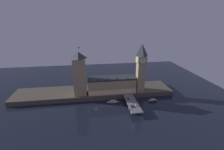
% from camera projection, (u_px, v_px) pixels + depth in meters
% --- Properties ---
extents(ground_plane, '(400.00, 400.00, 0.00)m').
position_uv_depth(ground_plane, '(96.00, 108.00, 198.23)').
color(ground_plane, black).
extents(embankment, '(220.00, 42.00, 6.47)m').
position_uv_depth(embankment, '(94.00, 92.00, 233.55)').
color(embankment, '#4C4438').
rests_on(embankment, ground_plane).
extents(parliament_hall, '(64.68, 21.82, 25.02)m').
position_uv_depth(parliament_hall, '(111.00, 84.00, 225.12)').
color(parliament_hall, tan).
rests_on(parliament_hall, embankment).
extents(clock_tower, '(12.47, 12.58, 68.35)m').
position_uv_depth(clock_tower, '(141.00, 66.00, 217.75)').
color(clock_tower, tan).
rests_on(clock_tower, embankment).
extents(victoria_tower, '(16.25, 16.25, 63.80)m').
position_uv_depth(victoria_tower, '(80.00, 74.00, 211.36)').
color(victoria_tower, tan).
rests_on(victoria_tower, embankment).
extents(bridge, '(12.79, 46.00, 6.61)m').
position_uv_depth(bridge, '(132.00, 104.00, 198.32)').
color(bridge, slate).
rests_on(bridge, ground_plane).
extents(car_northbound_lead, '(2.02, 4.03, 1.39)m').
position_uv_depth(car_northbound_lead, '(128.00, 99.00, 205.76)').
color(car_northbound_lead, navy).
rests_on(car_northbound_lead, bridge).
extents(car_northbound_trail, '(2.11, 4.64, 1.57)m').
position_uv_depth(car_northbound_trail, '(132.00, 106.00, 187.96)').
color(car_northbound_trail, black).
rests_on(car_northbound_trail, bridge).
extents(car_southbound_lead, '(2.09, 4.13, 1.45)m').
position_uv_depth(car_southbound_lead, '(137.00, 105.00, 190.11)').
color(car_southbound_lead, silver).
rests_on(car_southbound_lead, bridge).
extents(car_southbound_trail, '(2.03, 4.41, 1.41)m').
position_uv_depth(car_southbound_trail, '(133.00, 99.00, 203.49)').
color(car_southbound_trail, silver).
rests_on(car_southbound_trail, bridge).
extents(pedestrian_near_rail, '(0.38, 0.38, 1.64)m').
position_uv_depth(pedestrian_near_rail, '(131.00, 108.00, 183.33)').
color(pedestrian_near_rail, black).
rests_on(pedestrian_near_rail, bridge).
extents(pedestrian_mid_walk, '(0.38, 0.38, 1.69)m').
position_uv_depth(pedestrian_mid_walk, '(138.00, 103.00, 195.30)').
color(pedestrian_mid_walk, black).
rests_on(pedestrian_mid_walk, bridge).
extents(street_lamp_near, '(1.34, 0.60, 7.23)m').
position_uv_depth(street_lamp_near, '(131.00, 106.00, 181.50)').
color(street_lamp_near, '#2D3333').
rests_on(street_lamp_near, bridge).
extents(street_lamp_mid, '(1.34, 0.60, 5.97)m').
position_uv_depth(street_lamp_mid, '(137.00, 99.00, 197.17)').
color(street_lamp_mid, '#2D3333').
rests_on(street_lamp_mid, bridge).
extents(street_lamp_far, '(1.34, 0.60, 6.17)m').
position_uv_depth(street_lamp_far, '(125.00, 95.00, 209.18)').
color(street_lamp_far, '#2D3333').
rests_on(street_lamp_far, bridge).
extents(boat_upstream, '(16.71, 5.16, 3.79)m').
position_uv_depth(boat_upstream, '(113.00, 102.00, 209.59)').
color(boat_upstream, '#B2A893').
rests_on(boat_upstream, ground_plane).
extents(boat_downstream, '(12.93, 4.68, 3.85)m').
position_uv_depth(boat_downstream, '(153.00, 101.00, 213.13)').
color(boat_downstream, '#28282D').
rests_on(boat_downstream, ground_plane).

